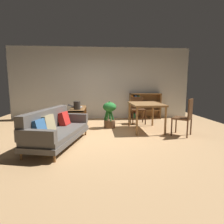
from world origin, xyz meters
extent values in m
plane|color=tan|center=(0.00, 0.00, 0.00)|extent=(8.16, 8.16, 0.00)
cube|color=silver|center=(0.00, 2.70, 1.35)|extent=(6.80, 0.10, 2.70)
cylinder|color=brown|center=(-0.48, 0.22, 0.07)|extent=(0.04, 0.04, 0.14)
cylinder|color=brown|center=(-0.91, -1.51, 0.07)|extent=(0.04, 0.04, 0.14)
cylinder|color=brown|center=(-1.09, 0.37, 0.07)|extent=(0.04, 0.04, 0.14)
cylinder|color=brown|center=(-1.52, -1.36, 0.07)|extent=(0.04, 0.04, 0.14)
cube|color=#56514C|center=(-1.00, -0.57, 0.19)|extent=(1.20, 2.07, 0.10)
cube|color=#56514C|center=(-1.00, -0.57, 0.29)|extent=(1.15, 1.99, 0.10)
cube|color=#56514C|center=(-1.27, -0.50, 0.56)|extent=(0.62, 1.86, 0.44)
cube|color=#56514C|center=(-0.78, 0.31, 0.45)|extent=(0.73, 0.31, 0.22)
cube|color=#56514C|center=(-1.22, -1.45, 0.45)|extent=(0.73, 0.31, 0.22)
cube|color=#336093|center=(-1.26, -1.06, 0.49)|extent=(0.26, 0.38, 0.36)
cube|color=tan|center=(-1.18, -0.73, 0.50)|extent=(0.26, 0.40, 0.38)
cube|color=red|center=(-0.99, -0.02, 0.48)|extent=(0.30, 0.37, 0.35)
cube|color=brown|center=(-0.75, 1.86, 0.30)|extent=(0.43, 0.04, 0.60)
cube|color=brown|center=(-0.75, 0.54, 0.30)|extent=(0.43, 0.04, 0.60)
cube|color=brown|center=(-0.75, 1.20, 0.25)|extent=(0.43, 1.32, 0.04)
cube|color=brown|center=(-0.75, 1.20, 0.58)|extent=(0.43, 1.36, 0.04)
cube|color=brown|center=(-0.75, 1.20, 0.02)|extent=(0.43, 1.32, 0.04)
cube|color=silver|center=(-0.75, 1.31, 0.61)|extent=(0.26, 0.32, 0.02)
cube|color=black|center=(-0.96, 1.29, 0.66)|extent=(0.24, 0.30, 0.08)
cylinder|color=#2D2823|center=(-0.74, 0.80, 0.72)|extent=(0.20, 0.20, 0.23)
cylinder|color=slate|center=(-0.74, 0.80, 0.77)|extent=(0.11, 0.11, 0.01)
cylinder|color=brown|center=(0.21, 1.03, 0.12)|extent=(0.34, 0.34, 0.23)
cylinder|color=#287A33|center=(0.27, 1.04, 0.44)|extent=(0.16, 0.06, 0.44)
cylinder|color=#287A33|center=(0.22, 1.12, 0.52)|extent=(0.05, 0.23, 0.59)
cylinder|color=#287A33|center=(0.14, 1.07, 0.52)|extent=(0.20, 0.13, 0.59)
cylinder|color=#287A33|center=(0.16, 1.00, 0.44)|extent=(0.14, 0.10, 0.43)
cylinder|color=#287A33|center=(0.23, 0.94, 0.41)|extent=(0.06, 0.20, 0.37)
ellipsoid|color=#287A33|center=(0.21, 1.03, 0.64)|extent=(0.41, 0.41, 0.28)
cylinder|color=olive|center=(0.85, 1.21, 0.37)|extent=(0.06, 0.06, 0.74)
cylinder|color=olive|center=(0.85, 0.06, 0.37)|extent=(0.06, 0.06, 0.74)
cylinder|color=olive|center=(1.61, 1.21, 0.37)|extent=(0.06, 0.06, 0.74)
cylinder|color=olive|center=(1.61, 0.06, 0.37)|extent=(0.06, 0.06, 0.74)
cube|color=olive|center=(1.23, 0.64, 0.76)|extent=(0.86, 1.25, 0.05)
cylinder|color=#56351E|center=(1.43, 1.40, 0.23)|extent=(0.04, 0.04, 0.46)
cylinder|color=#56351E|center=(1.00, 1.39, 0.23)|extent=(0.04, 0.04, 0.46)
cylinder|color=#56351E|center=(1.42, 1.74, 0.23)|extent=(0.04, 0.04, 0.46)
cylinder|color=#56351E|center=(1.00, 1.73, 0.23)|extent=(0.04, 0.04, 0.46)
cube|color=#56351E|center=(1.21, 1.56, 0.48)|extent=(0.47, 0.39, 0.04)
cube|color=#56351E|center=(1.21, 1.74, 0.70)|extent=(0.41, 0.04, 0.40)
cylinder|color=#56351E|center=(1.75, -0.03, 0.22)|extent=(0.04, 0.04, 0.43)
cylinder|color=#56351E|center=(1.99, 0.27, 0.22)|extent=(0.04, 0.04, 0.43)
cylinder|color=#56351E|center=(2.05, -0.28, 0.22)|extent=(0.04, 0.04, 0.43)
cylinder|color=#56351E|center=(2.29, 0.02, 0.22)|extent=(0.04, 0.04, 0.43)
cube|color=#56351E|center=(2.02, 0.00, 0.45)|extent=(0.60, 0.59, 0.04)
cube|color=#56351E|center=(2.17, -0.13, 0.72)|extent=(0.27, 0.32, 0.49)
cube|color=olive|center=(1.11, 2.49, 0.49)|extent=(0.04, 0.29, 0.98)
cube|color=olive|center=(2.27, 2.49, 0.49)|extent=(0.04, 0.29, 0.98)
cube|color=olive|center=(1.69, 2.49, 0.96)|extent=(1.20, 0.29, 0.04)
cube|color=olive|center=(1.69, 2.49, 0.02)|extent=(1.20, 0.29, 0.04)
cube|color=olive|center=(1.69, 2.62, 0.49)|extent=(1.17, 0.04, 0.98)
cube|color=olive|center=(1.69, 2.49, 0.33)|extent=(1.17, 0.28, 0.04)
cube|color=olive|center=(1.69, 2.49, 0.65)|extent=(1.17, 0.28, 0.04)
cube|color=black|center=(1.16, 2.48, 0.12)|extent=(0.03, 0.24, 0.16)
cube|color=#337F47|center=(1.21, 2.47, 0.11)|extent=(0.05, 0.18, 0.15)
cube|color=#337F47|center=(1.27, 2.48, 0.12)|extent=(0.05, 0.21, 0.18)
cube|color=#993884|center=(1.34, 2.47, 0.14)|extent=(0.06, 0.19, 0.21)
cube|color=#337F47|center=(1.17, 2.47, 0.42)|extent=(0.06, 0.20, 0.15)
cube|color=red|center=(1.23, 2.47, 0.42)|extent=(0.03, 0.18, 0.15)
cube|color=red|center=(1.27, 2.48, 0.46)|extent=(0.04, 0.22, 0.21)
cube|color=orange|center=(1.32, 2.47, 0.47)|extent=(0.05, 0.18, 0.23)
cube|color=orange|center=(1.17, 2.47, 0.78)|extent=(0.05, 0.20, 0.24)
cube|color=gold|center=(1.23, 2.47, 0.75)|extent=(0.06, 0.19, 0.17)
cube|color=#2D5199|center=(1.30, 2.47, 0.78)|extent=(0.07, 0.18, 0.24)
cube|color=#993884|center=(1.37, 2.47, 0.75)|extent=(0.07, 0.20, 0.18)
cube|color=#337F47|center=(1.43, 2.48, 0.78)|extent=(0.03, 0.24, 0.24)
camera|label=1|loc=(-0.18, -4.68, 1.32)|focal=30.48mm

